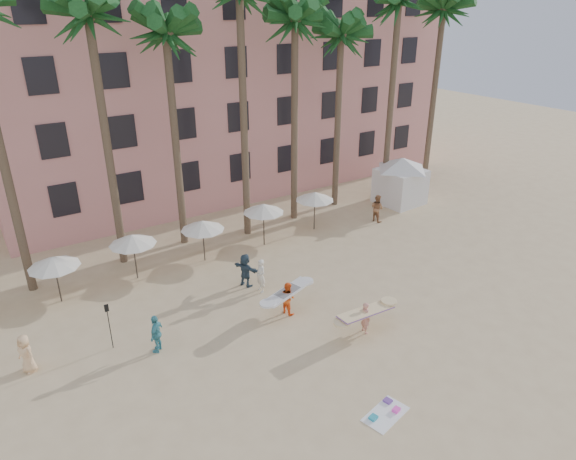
# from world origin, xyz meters

# --- Properties ---
(ground) EXTENTS (120.00, 120.00, 0.00)m
(ground) POSITION_xyz_m (0.00, 0.00, 0.00)
(ground) COLOR #D1B789
(ground) RESTS_ON ground
(pink_hotel) EXTENTS (35.00, 14.00, 16.00)m
(pink_hotel) POSITION_xyz_m (7.00, 26.00, 8.00)
(pink_hotel) COLOR #DC8C86
(pink_hotel) RESTS_ON ground
(palm_row) EXTENTS (44.40, 5.40, 16.30)m
(palm_row) POSITION_xyz_m (0.51, 15.00, 12.97)
(palm_row) COLOR brown
(palm_row) RESTS_ON ground
(umbrella_row) EXTENTS (22.50, 2.70, 2.73)m
(umbrella_row) POSITION_xyz_m (-3.00, 12.50, 2.33)
(umbrella_row) COLOR #332B23
(umbrella_row) RESTS_ON ground
(cabana) EXTENTS (4.79, 4.79, 3.50)m
(cabana) POSITION_xyz_m (15.21, 13.06, 2.07)
(cabana) COLOR silver
(cabana) RESTS_ON ground
(beach_towel) EXTENTS (1.98, 1.39, 0.14)m
(beach_towel) POSITION_xyz_m (-0.63, -2.39, 0.03)
(beach_towel) COLOR white
(beach_towel) RESTS_ON ground
(carrier_yellow) EXTENTS (3.00, 0.90, 1.56)m
(carrier_yellow) POSITION_xyz_m (2.12, 1.93, 0.90)
(carrier_yellow) COLOR tan
(carrier_yellow) RESTS_ON ground
(carrier_white) EXTENTS (2.88, 1.44, 1.66)m
(carrier_white) POSITION_xyz_m (0.03, 5.22, 0.90)
(carrier_white) COLOR #FF5E1A
(carrier_white) RESTS_ON ground
(beachgoers) EXTENTS (23.48, 6.59, 1.90)m
(beachgoers) POSITION_xyz_m (-0.07, 8.57, 0.92)
(beachgoers) COLOR teal
(beachgoers) RESTS_ON ground
(paddle) EXTENTS (0.18, 0.04, 2.23)m
(paddle) POSITION_xyz_m (-7.92, 7.12, 1.41)
(paddle) COLOR black
(paddle) RESTS_ON ground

